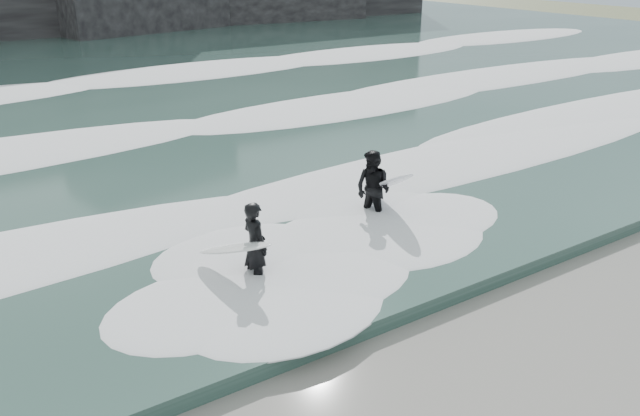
{
  "coord_description": "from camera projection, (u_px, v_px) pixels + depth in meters",
  "views": [
    {
      "loc": [
        -5.66,
        -3.58,
        5.77
      ],
      "look_at": [
        0.59,
        6.0,
        1.0
      ],
      "focal_mm": 35.0,
      "sensor_mm": 36.0,
      "label": 1
    }
  ],
  "objects": [
    {
      "name": "foam_far",
      "position": [
        69.0,
        81.0,
        26.99
      ],
      "size": [
        60.0,
        4.8,
        0.3
      ],
      "primitive_type": "ellipsoid",
      "color": "white",
      "rests_on": "sea"
    },
    {
      "name": "foam_near",
      "position": [
        229.0,
        196.0,
        14.64
      ],
      "size": [
        60.0,
        3.2,
        0.2
      ],
      "primitive_type": "ellipsoid",
      "color": "white",
      "rests_on": "sea"
    },
    {
      "name": "foam_mid",
      "position": [
        135.0,
        128.0,
        20.05
      ],
      "size": [
        60.0,
        4.0,
        0.24
      ],
      "primitive_type": "ellipsoid",
      "color": "white",
      "rests_on": "sea"
    },
    {
      "name": "surfer_left",
      "position": [
        251.0,
        246.0,
        11.17
      ],
      "size": [
        1.17,
        1.87,
        1.67
      ],
      "color": "black",
      "rests_on": "ground"
    },
    {
      "name": "sea",
      "position": [
        51.0,
        74.0,
        30.2
      ],
      "size": [
        90.0,
        52.0,
        0.3
      ],
      "primitive_type": "cube",
      "color": "#304B43",
      "rests_on": "ground"
    },
    {
      "name": "surfer_right",
      "position": [
        375.0,
        189.0,
        13.72
      ],
      "size": [
        1.38,
        2.1,
        1.74
      ],
      "color": "black",
      "rests_on": "ground"
    }
  ]
}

